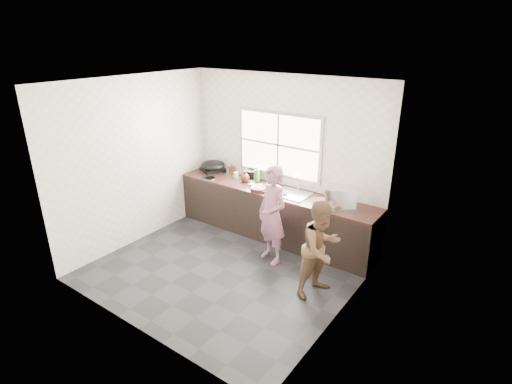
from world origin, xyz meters
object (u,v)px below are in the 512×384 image
Objects in this scene: cutting_board at (261,189)px; woman at (272,218)px; pot_lid_right at (231,173)px; bowl_mince at (258,189)px; black_pot at (252,175)px; bottle_brown_short at (245,177)px; pot_lid_left at (209,178)px; wok at (213,165)px; bowl_held at (282,192)px; person_side at (321,249)px; bowl_crabs at (319,203)px; bottle_green at (257,173)px; dish_rack at (341,198)px; plate_food at (252,180)px; burner at (213,169)px; bottle_brown_tall at (232,169)px; glass_jar at (236,175)px.

woman is at bearing -43.07° from cutting_board.
pot_lid_right is (-0.91, 0.35, -0.01)m from cutting_board.
bowl_mince is 1.08× the size of black_pot.
bottle_brown_short is (-0.45, 0.15, 0.08)m from cutting_board.
cutting_board is at bearing -18.93° from bottle_brown_short.
wok is at bearing 117.82° from pot_lid_left.
wok is at bearing 178.10° from woman.
cutting_board is at bearing -175.62° from bowl_held.
pot_lid_left is at bearing 91.11° from person_side.
person_side is at bearing -26.22° from pot_lid_right.
bowl_crabs is (0.48, 0.55, 0.18)m from woman.
bottle_green is (-0.69, 0.25, 0.11)m from bowl_held.
woman reaches higher than dish_rack.
dish_rack reaches higher than cutting_board.
woman is at bearing -131.03° from bowl_crabs.
person_side reaches higher than black_pot.
pot_lid_right is (-0.47, 0.00, -0.07)m from black_pot.
plate_food is 0.93m from burner.
woman reaches higher than bottle_brown_tall.
burner is (-0.88, -0.06, -0.05)m from black_pot.
black_pot is at bearing 159.07° from bowl_held.
burner is 1.69× the size of pot_lid_left.
bottle_green is at bearing 135.69° from cutting_board.
bottle_brown_short is at bearing -140.44° from bottle_green.
glass_jar is at bearing 39.98° from pot_lid_left.
pot_lid_right is at bearing 149.92° from dish_rack.
dish_rack reaches higher than bottle_green.
pot_lid_left is (-1.06, -0.04, -0.02)m from bowl_mince.
bowl_crabs reaches higher than cutting_board.
burner is (-1.32, 0.29, 0.01)m from cutting_board.
bowl_crabs is 2.40m from burner.
cutting_board is 1.60× the size of black_pot.
pot_lid_right is (-1.97, 0.34, -0.02)m from bowl_crabs.
plate_food is at bearing 138.38° from bowl_mince.
bowl_mince is 0.42m from bowl_held.
bowl_held is at bearing -17.52° from plate_food.
bottle_green reaches higher than pot_lid_left.
woman is 4.78× the size of bottle_green.
cutting_board is at bearing -17.59° from glass_jar.
cutting_board is 0.80× the size of dish_rack.
person_side reaches higher than pot_lid_right.
black_pot is at bearing 123.10° from plate_food.
dish_rack reaches higher than glass_jar.
woman is 2.08m from burner.
black_pot is at bearing 147.96° from dish_rack.
person_side is 5.92× the size of pot_lid_left.
bowl_held is at bearing 128.30° from woman.
dish_rack is at bearing -7.68° from plate_food.
burner is at bearing 165.19° from bowl_mince.
wok is at bearing -156.21° from bottle_brown_tall.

